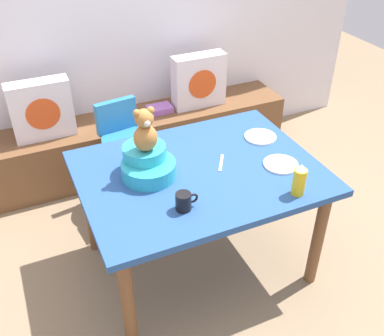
% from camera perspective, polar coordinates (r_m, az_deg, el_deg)
% --- Properties ---
extents(ground_plane, '(8.00, 8.00, 0.00)m').
position_cam_1_polar(ground_plane, '(3.02, 0.79, -11.83)').
color(ground_plane, '#8C7256').
extents(back_wall, '(4.40, 0.10, 2.60)m').
position_cam_1_polar(back_wall, '(3.63, -9.82, 20.05)').
color(back_wall, silver).
rests_on(back_wall, ground_plane).
extents(window_bench, '(2.60, 0.44, 0.46)m').
position_cam_1_polar(window_bench, '(3.80, -7.13, 3.38)').
color(window_bench, brown).
rests_on(window_bench, ground_plane).
extents(pillow_floral_left, '(0.44, 0.15, 0.44)m').
position_cam_1_polar(pillow_floral_left, '(3.47, -18.54, 7.00)').
color(pillow_floral_left, silver).
rests_on(pillow_floral_left, window_bench).
extents(pillow_floral_right, '(0.44, 0.15, 0.44)m').
position_cam_1_polar(pillow_floral_right, '(3.75, 0.87, 10.98)').
color(pillow_floral_right, silver).
rests_on(pillow_floral_right, window_bench).
extents(book_stack, '(0.20, 0.14, 0.05)m').
position_cam_1_polar(book_stack, '(3.74, -4.15, 7.47)').
color(book_stack, '#AA64BE').
rests_on(book_stack, window_bench).
extents(dining_table, '(1.34, 1.01, 0.74)m').
position_cam_1_polar(dining_table, '(2.59, 0.90, -1.96)').
color(dining_table, '#264C8C').
rests_on(dining_table, ground_plane).
extents(highchair, '(0.36, 0.48, 0.79)m').
position_cam_1_polar(highchair, '(3.25, -8.47, 3.34)').
color(highchair, '#2672B2').
rests_on(highchair, ground_plane).
extents(infant_seat_teal, '(0.30, 0.33, 0.16)m').
position_cam_1_polar(infant_seat_teal, '(2.47, -5.69, 0.56)').
color(infant_seat_teal, '#2AA4B8').
rests_on(infant_seat_teal, dining_table).
extents(teddy_bear, '(0.13, 0.12, 0.25)m').
position_cam_1_polar(teddy_bear, '(2.36, -5.97, 4.69)').
color(teddy_bear, '#B27236').
rests_on(teddy_bear, infant_seat_teal).
extents(ketchup_bottle, '(0.07, 0.07, 0.18)m').
position_cam_1_polar(ketchup_bottle, '(2.37, 13.46, -1.50)').
color(ketchup_bottle, gold).
rests_on(ketchup_bottle, dining_table).
extents(coffee_mug, '(0.12, 0.08, 0.09)m').
position_cam_1_polar(coffee_mug, '(2.23, -1.03, -4.25)').
color(coffee_mug, black).
rests_on(coffee_mug, dining_table).
extents(dinner_plate_near, '(0.20, 0.20, 0.01)m').
position_cam_1_polar(dinner_plate_near, '(2.62, 11.19, 0.46)').
color(dinner_plate_near, white).
rests_on(dinner_plate_near, dining_table).
extents(dinner_plate_far, '(0.20, 0.20, 0.01)m').
position_cam_1_polar(dinner_plate_far, '(2.86, 8.66, 3.94)').
color(dinner_plate_far, white).
rests_on(dinner_plate_far, dining_table).
extents(table_fork, '(0.10, 0.15, 0.01)m').
position_cam_1_polar(table_fork, '(2.59, 3.72, 0.66)').
color(table_fork, silver).
rests_on(table_fork, dining_table).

